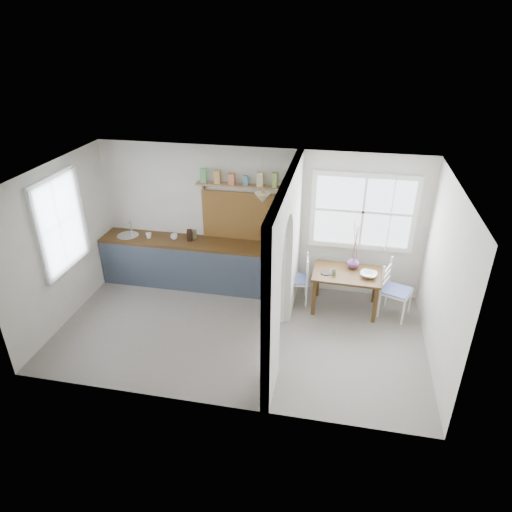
% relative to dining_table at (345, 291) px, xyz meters
% --- Properties ---
extents(floor, '(5.80, 3.20, 0.01)m').
position_rel_dining_table_xyz_m(floor, '(-1.63, -1.03, -0.35)').
color(floor, slate).
rests_on(floor, ground).
extents(ceiling, '(5.80, 3.20, 0.01)m').
position_rel_dining_table_xyz_m(ceiling, '(-1.63, -1.03, 2.25)').
color(ceiling, beige).
rests_on(ceiling, walls).
extents(walls, '(5.81, 3.21, 2.60)m').
position_rel_dining_table_xyz_m(walls, '(-1.63, -1.03, 0.95)').
color(walls, beige).
rests_on(walls, floor).
extents(partition, '(0.12, 3.20, 2.60)m').
position_rel_dining_table_xyz_m(partition, '(-0.93, -0.97, 1.10)').
color(partition, beige).
rests_on(partition, floor).
extents(kitchen_window, '(0.10, 1.16, 1.50)m').
position_rel_dining_table_xyz_m(kitchen_window, '(-4.50, -1.03, 1.30)').
color(kitchen_window, white).
rests_on(kitchen_window, walls).
extents(nook_window, '(1.76, 0.10, 1.30)m').
position_rel_dining_table_xyz_m(nook_window, '(0.17, 0.53, 1.25)').
color(nook_window, white).
rests_on(nook_window, walls).
extents(counter, '(3.50, 0.60, 0.90)m').
position_rel_dining_table_xyz_m(counter, '(-2.76, 0.30, 0.11)').
color(counter, '#4F3112').
rests_on(counter, floor).
extents(sink, '(0.40, 0.40, 0.02)m').
position_rel_dining_table_xyz_m(sink, '(-4.06, 0.27, 0.54)').
color(sink, silver).
rests_on(sink, counter).
extents(backsplash, '(1.65, 0.03, 0.90)m').
position_rel_dining_table_xyz_m(backsplash, '(-1.83, 0.55, 1.00)').
color(backsplash, brown).
rests_on(backsplash, walls).
extents(shelf, '(1.75, 0.20, 0.21)m').
position_rel_dining_table_xyz_m(shelf, '(-1.83, 0.46, 1.65)').
color(shelf, '#9E7F5B').
rests_on(shelf, walls).
extents(pendant_lamp, '(0.26, 0.26, 0.16)m').
position_rel_dining_table_xyz_m(pendant_lamp, '(-1.48, 0.12, 1.53)').
color(pendant_lamp, beige).
rests_on(pendant_lamp, ceiling).
extents(utensil_rail, '(0.02, 0.50, 0.02)m').
position_rel_dining_table_xyz_m(utensil_rail, '(-1.02, -0.13, 1.10)').
color(utensil_rail, silver).
rests_on(utensil_rail, partition).
extents(dining_table, '(1.15, 0.78, 0.70)m').
position_rel_dining_table_xyz_m(dining_table, '(0.00, 0.00, 0.00)').
color(dining_table, '#4F3112').
rests_on(dining_table, floor).
extents(chair_left, '(0.44, 0.44, 0.88)m').
position_rel_dining_table_xyz_m(chair_left, '(-0.85, 0.08, 0.09)').
color(chair_left, white).
rests_on(chair_left, floor).
extents(chair_right, '(0.57, 0.57, 0.98)m').
position_rel_dining_table_xyz_m(chair_right, '(0.83, -0.06, 0.14)').
color(chair_right, white).
rests_on(chair_right, floor).
extents(kettle, '(0.23, 0.21, 0.23)m').
position_rel_dining_table_xyz_m(kettle, '(-1.29, 0.29, 0.66)').
color(kettle, white).
rests_on(kettle, counter).
extents(mug_a, '(0.13, 0.13, 0.10)m').
position_rel_dining_table_xyz_m(mug_a, '(-3.62, 0.24, 0.60)').
color(mug_a, white).
rests_on(mug_a, counter).
extents(mug_b, '(0.15, 0.15, 0.10)m').
position_rel_dining_table_xyz_m(mug_b, '(-3.15, 0.29, 0.60)').
color(mug_b, white).
rests_on(mug_b, counter).
extents(knife_block, '(0.11, 0.14, 0.19)m').
position_rel_dining_table_xyz_m(knife_block, '(-2.85, 0.31, 0.65)').
color(knife_block, black).
rests_on(knife_block, counter).
extents(jar, '(0.11, 0.11, 0.16)m').
position_rel_dining_table_xyz_m(jar, '(-2.80, 0.39, 0.63)').
color(jar, brown).
rests_on(jar, counter).
extents(towel_magenta, '(0.02, 0.03, 0.60)m').
position_rel_dining_table_xyz_m(towel_magenta, '(-1.05, -0.04, -0.08)').
color(towel_magenta, '#C83E7E').
rests_on(towel_magenta, counter).
extents(towel_orange, '(0.02, 0.03, 0.50)m').
position_rel_dining_table_xyz_m(towel_orange, '(-1.05, -0.11, -0.10)').
color(towel_orange, orange).
rests_on(towel_orange, counter).
extents(bowl, '(0.31, 0.31, 0.07)m').
position_rel_dining_table_xyz_m(bowl, '(0.35, -0.05, 0.38)').
color(bowl, white).
rests_on(bowl, dining_table).
extents(table_cup, '(0.11, 0.11, 0.08)m').
position_rel_dining_table_xyz_m(table_cup, '(-0.21, -0.10, 0.39)').
color(table_cup, slate).
rests_on(table_cup, dining_table).
extents(plate, '(0.18, 0.18, 0.01)m').
position_rel_dining_table_xyz_m(plate, '(-0.35, -0.09, 0.36)').
color(plate, black).
rests_on(plate, dining_table).
extents(vase, '(0.27, 0.27, 0.22)m').
position_rel_dining_table_xyz_m(vase, '(0.09, 0.20, 0.46)').
color(vase, '#62396F').
rests_on(vase, dining_table).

